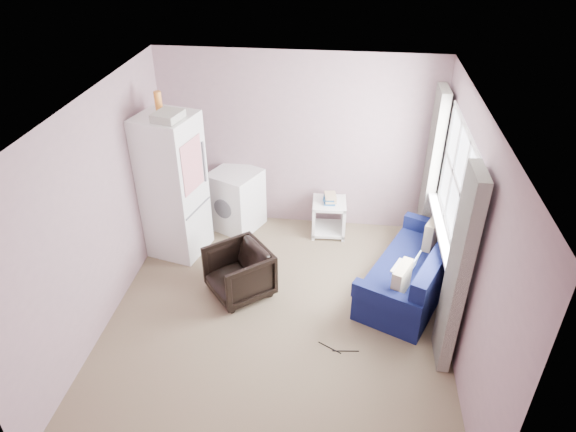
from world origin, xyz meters
name	(u,v)px	position (x,y,z in m)	size (l,w,h in m)	color
room	(278,225)	(0.02, 0.01, 1.25)	(3.84, 4.24, 2.54)	#7D6B52
armchair	(239,270)	(-0.51, 0.36, 0.34)	(0.67, 0.62, 0.68)	black
fridge	(173,186)	(-1.50, 1.18, 0.97)	(0.80, 0.79, 2.18)	white
washing_machine	(236,198)	(-0.85, 1.84, 0.46)	(0.82, 0.82, 0.87)	white
side_table	(329,215)	(0.48, 1.82, 0.30)	(0.48, 0.48, 0.63)	white
sofa	(415,273)	(1.58, 0.63, 0.28)	(1.43, 1.91, 0.78)	#11194E
window_dressing	(443,213)	(1.78, 0.70, 1.11)	(0.17, 2.62, 2.18)	white
floor_cables	(338,349)	(0.71, -0.43, 0.01)	(0.44, 0.15, 0.01)	black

